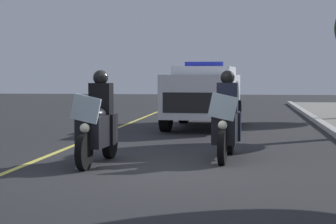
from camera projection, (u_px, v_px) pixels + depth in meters
ground_plane at (157, 169)px, 10.10m from camera, size 80.00×80.00×0.00m
lane_stripe_center at (23, 165)px, 10.43m from camera, size 48.00×0.12×0.01m
police_motorcycle_lead_left at (98, 126)px, 10.62m from camera, size 2.14×0.60×1.72m
police_motorcycle_lead_right at (226, 123)px, 11.23m from camera, size 2.14×0.60×1.72m
police_suv at (204, 93)px, 18.15m from camera, size 5.00×2.30×2.05m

